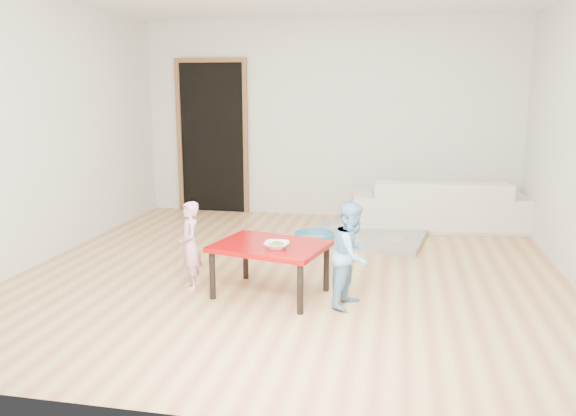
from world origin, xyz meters
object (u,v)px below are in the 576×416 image
(bowl, at_px, (277,245))
(basin, at_px, (314,239))
(red_table, at_px, (270,269))
(child_pink, at_px, (190,246))
(sofa, at_px, (438,203))
(child_blue, at_px, (352,255))

(bowl, bearing_deg, basin, 88.52)
(red_table, relative_size, bowl, 4.37)
(red_table, height_order, child_pink, child_pink)
(red_table, distance_m, bowl, 0.28)
(sofa, height_order, basin, sofa)
(bowl, relative_size, basin, 0.46)
(bowl, bearing_deg, red_table, 124.36)
(sofa, bearing_deg, child_pink, 44.87)
(sofa, height_order, child_blue, child_blue)
(child_pink, height_order, basin, child_pink)
(sofa, distance_m, red_table, 3.10)
(sofa, xyz_separation_m, child_blue, (-0.82, -2.81, 0.11))
(bowl, height_order, basin, bowl)
(bowl, distance_m, child_blue, 0.60)
(sofa, xyz_separation_m, child_pink, (-2.21, -2.70, 0.07))
(red_table, bearing_deg, basin, 85.56)
(child_pink, bearing_deg, bowl, 50.26)
(red_table, distance_m, child_pink, 0.72)
(red_table, relative_size, basin, 1.99)
(sofa, xyz_separation_m, basin, (-1.38, -1.11, -0.24))
(bowl, height_order, child_blue, child_blue)
(red_table, xyz_separation_m, child_pink, (-0.70, 0.01, 0.16))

